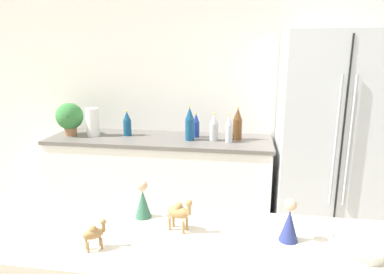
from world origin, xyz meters
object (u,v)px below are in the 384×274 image
paper_towel_roll (93,122)px  back_bottle_3 (190,124)px  back_bottle_0 (214,128)px  camel_figurine (94,233)px  potted_plant (70,117)px  back_bottle_4 (238,124)px  wise_man_figurine_crimson (143,202)px  camel_figurine_second (179,211)px  back_bottle_2 (196,126)px  wise_man_figurine_purple (289,223)px  fruit_bowl (359,245)px  refrigerator (331,142)px  back_bottle_5 (229,129)px  back_bottle_1 (127,124)px

paper_towel_roll → back_bottle_3: bearing=-0.9°
back_bottle_0 → camel_figurine: size_ratio=2.26×
potted_plant → back_bottle_4: potted_plant is taller
wise_man_figurine_crimson → back_bottle_3: bearing=92.5°
camel_figurine → camel_figurine_second: 0.34m
back_bottle_2 → back_bottle_3: (-0.04, -0.12, 0.04)m
wise_man_figurine_purple → fruit_bowl: bearing=-8.3°
back_bottle_3 → wise_man_figurine_purple: bearing=-68.9°
refrigerator → back_bottle_2: size_ratio=7.78×
back_bottle_3 → back_bottle_5: 0.36m
back_bottle_0 → back_bottle_3: size_ratio=0.80×
back_bottle_0 → fruit_bowl: 1.97m
back_bottle_0 → back_bottle_2: back_bottle_0 is taller
refrigerator → camel_figurine: refrigerator is taller
back_bottle_5 → refrigerator: bearing=0.4°
wise_man_figurine_purple → paper_towel_roll: bearing=132.3°
back_bottle_1 → back_bottle_0: bearing=-4.2°
back_bottle_1 → wise_man_figurine_purple: (1.31, -1.86, 0.03)m
back_bottle_5 → camel_figurine_second: bearing=-93.5°
back_bottle_4 → back_bottle_2: bearing=173.8°
fruit_bowl → paper_towel_roll: bearing=135.8°
potted_plant → camel_figurine: (1.15, -1.96, -0.04)m
back_bottle_2 → wise_man_figurine_purple: (0.64, -1.90, 0.04)m
back_bottle_5 → wise_man_figurine_purple: size_ratio=1.48×
back_bottle_5 → wise_man_figurine_crimson: back_bottle_5 is taller
paper_towel_roll → wise_man_figurine_purple: bearing=-47.7°
wise_man_figurine_purple → potted_plant: bearing=136.2°
back_bottle_0 → camel_figurine_second: (0.03, -1.79, 0.04)m
paper_towel_roll → back_bottle_4: 1.38m
back_bottle_4 → refrigerator: bearing=-6.5°
camel_figurine → wise_man_figurine_purple: bearing=13.7°
refrigerator → back_bottle_0: refrigerator is taller
back_bottle_0 → wise_man_figurine_purple: 1.86m
back_bottle_3 → back_bottle_5: size_ratio=1.24×
back_bottle_1 → back_bottle_5: size_ratio=0.96×
wise_man_figurine_crimson → wise_man_figurine_purple: bearing=-9.2°
refrigerator → back_bottle_5: (-0.87, -0.01, 0.09)m
potted_plant → wise_man_figurine_purple: size_ratio=1.84×
back_bottle_0 → camel_figurine_second: size_ratio=1.76×
back_bottle_3 → back_bottle_4: bearing=10.5°
refrigerator → back_bottle_2: 1.20m
potted_plant → back_bottle_5: potted_plant is taller
back_bottle_3 → camel_figurine_second: size_ratio=2.19×
paper_towel_roll → wise_man_figurine_crimson: 1.98m
refrigerator → wise_man_figurine_purple: bearing=-107.2°
back_bottle_3 → back_bottle_4: back_bottle_3 is taller
back_bottle_3 → camel_figurine_second: 1.78m
wise_man_figurine_purple → back_bottle_1: bearing=125.2°
back_bottle_1 → back_bottle_2: back_bottle_1 is taller
back_bottle_5 → wise_man_figurine_purple: bearing=-79.5°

